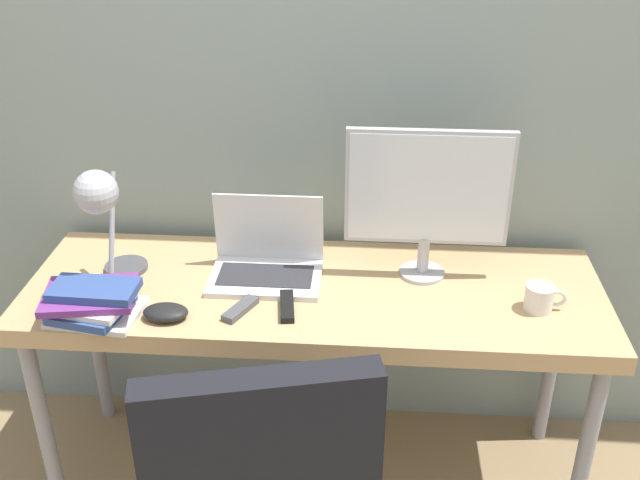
# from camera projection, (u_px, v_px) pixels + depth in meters

# --- Properties ---
(wall_back) EXTENTS (8.00, 0.05, 2.60)m
(wall_back) POSITION_uv_depth(u_px,v_px,m) (323.00, 88.00, 2.40)
(wall_back) COLOR gray
(wall_back) RESTS_ON ground_plane
(desk) EXTENTS (1.79, 0.61, 0.78)m
(desk) POSITION_uv_depth(u_px,v_px,m) (314.00, 305.00, 2.36)
(desk) COLOR tan
(desk) RESTS_ON ground_plane
(laptop) EXTENTS (0.35, 0.24, 0.25)m
(laptop) POSITION_uv_depth(u_px,v_px,m) (267.00, 261.00, 2.36)
(laptop) COLOR silver
(laptop) RESTS_ON desk
(monitor) EXTENTS (0.50, 0.14, 0.48)m
(monitor) POSITION_uv_depth(u_px,v_px,m) (428.00, 194.00, 2.26)
(monitor) COLOR #B7B7BC
(monitor) RESTS_ON desk
(desk_lamp) EXTENTS (0.14, 0.28, 0.41)m
(desk_lamp) POSITION_uv_depth(u_px,v_px,m) (101.00, 204.00, 2.16)
(desk_lamp) COLOR #4C4C51
(desk_lamp) RESTS_ON desk
(book_stack) EXTENTS (0.29, 0.24, 0.11)m
(book_stack) POSITION_uv_depth(u_px,v_px,m) (93.00, 301.00, 2.16)
(book_stack) COLOR silver
(book_stack) RESTS_ON desk
(tv_remote) EXTENTS (0.10, 0.14, 0.02)m
(tv_remote) POSITION_uv_depth(u_px,v_px,m) (240.00, 309.00, 2.19)
(tv_remote) COLOR #4C4C51
(tv_remote) RESTS_ON desk
(media_remote) EXTENTS (0.06, 0.16, 0.02)m
(media_remote) POSITION_uv_depth(u_px,v_px,m) (287.00, 306.00, 2.21)
(media_remote) COLOR black
(media_remote) RESTS_ON desk
(mug) EXTENTS (0.12, 0.08, 0.08)m
(mug) POSITION_uv_depth(u_px,v_px,m) (540.00, 298.00, 2.19)
(mug) COLOR silver
(mug) RESTS_ON desk
(game_controller) EXTENTS (0.13, 0.09, 0.04)m
(game_controller) POSITION_uv_depth(u_px,v_px,m) (166.00, 312.00, 2.16)
(game_controller) COLOR black
(game_controller) RESTS_ON desk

